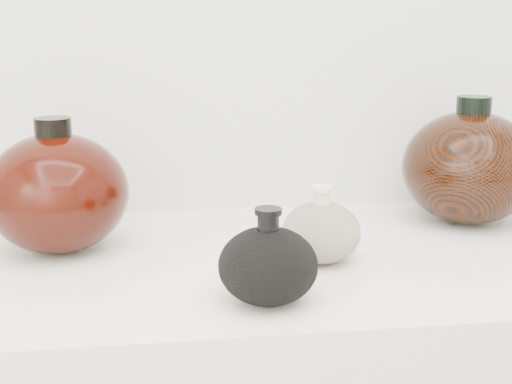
{
  "coord_description": "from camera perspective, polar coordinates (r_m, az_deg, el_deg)",
  "views": [
    {
      "loc": [
        -0.16,
        0.03,
        1.22
      ],
      "look_at": [
        -0.04,
        0.92,
        1.0
      ],
      "focal_mm": 50.0,
      "sensor_mm": 36.0,
      "label": 1
    }
  ],
  "objects": [
    {
      "name": "right_round_pot",
      "position": [
        1.17,
        16.7,
        1.93
      ],
      "size": [
        0.23,
        0.23,
        0.2
      ],
      "color": "black",
      "rests_on": "display_counter"
    },
    {
      "name": "left_round_pot",
      "position": [
        1.02,
        -15.61,
        -0.03
      ],
      "size": [
        0.25,
        0.25,
        0.19
      ],
      "color": "black",
      "rests_on": "display_counter"
    },
    {
      "name": "cream_gourd_vase",
      "position": [
        0.95,
        5.23,
        -3.16
      ],
      "size": [
        0.12,
        0.12,
        0.1
      ],
      "color": "beige",
      "rests_on": "display_counter"
    },
    {
      "name": "black_gourd_vase",
      "position": [
        0.82,
        0.97,
        -5.85
      ],
      "size": [
        0.13,
        0.13,
        0.11
      ],
      "color": "black",
      "rests_on": "display_counter"
    }
  ]
}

